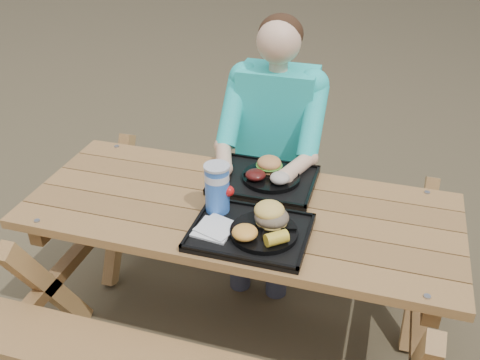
# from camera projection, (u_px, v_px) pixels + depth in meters

# --- Properties ---
(ground) EXTENTS (60.00, 60.00, 0.00)m
(ground) POSITION_uv_depth(u_px,v_px,m) (240.00, 333.00, 2.62)
(ground) COLOR #999999
(ground) RESTS_ON ground
(picnic_table) EXTENTS (1.80, 1.49, 0.75)m
(picnic_table) POSITION_uv_depth(u_px,v_px,m) (240.00, 275.00, 2.43)
(picnic_table) COLOR #999999
(picnic_table) RESTS_ON ground
(tray_near) EXTENTS (0.45, 0.35, 0.02)m
(tray_near) POSITION_uv_depth(u_px,v_px,m) (250.00, 233.00, 2.06)
(tray_near) COLOR black
(tray_near) RESTS_ON picnic_table
(tray_far) EXTENTS (0.45, 0.35, 0.02)m
(tray_far) POSITION_uv_depth(u_px,v_px,m) (264.00, 181.00, 2.39)
(tray_far) COLOR black
(tray_far) RESTS_ON picnic_table
(plate_near) EXTENTS (0.26, 0.26, 0.02)m
(plate_near) POSITION_uv_depth(u_px,v_px,m) (264.00, 232.00, 2.03)
(plate_near) COLOR black
(plate_near) RESTS_ON tray_near
(plate_far) EXTENTS (0.26, 0.26, 0.02)m
(plate_far) POSITION_uv_depth(u_px,v_px,m) (271.00, 177.00, 2.38)
(plate_far) COLOR black
(plate_far) RESTS_ON tray_far
(napkin_stack) EXTENTS (0.15, 0.15, 0.02)m
(napkin_stack) POSITION_uv_depth(u_px,v_px,m) (214.00, 229.00, 2.05)
(napkin_stack) COLOR white
(napkin_stack) RESTS_ON tray_near
(soda_cup) EXTENTS (0.10, 0.10, 0.20)m
(soda_cup) POSITION_uv_depth(u_px,v_px,m) (217.00, 189.00, 2.13)
(soda_cup) COLOR blue
(soda_cup) RESTS_ON tray_near
(condiment_bbq) EXTENTS (0.04, 0.04, 0.03)m
(condiment_bbq) POSITION_uv_depth(u_px,v_px,m) (260.00, 212.00, 2.14)
(condiment_bbq) COLOR black
(condiment_bbq) RESTS_ON tray_near
(condiment_mustard) EXTENTS (0.05, 0.05, 0.03)m
(condiment_mustard) POSITION_uv_depth(u_px,v_px,m) (276.00, 212.00, 2.14)
(condiment_mustard) COLOR yellow
(condiment_mustard) RESTS_ON tray_near
(sandwich) EXTENTS (0.12, 0.12, 0.13)m
(sandwich) POSITION_uv_depth(u_px,v_px,m) (272.00, 209.00, 2.03)
(sandwich) COLOR #F5C556
(sandwich) RESTS_ON plate_near
(mac_cheese) EXTENTS (0.10, 0.10, 0.05)m
(mac_cheese) POSITION_uv_depth(u_px,v_px,m) (245.00, 232.00, 1.97)
(mac_cheese) COLOR #F8AD41
(mac_cheese) RESTS_ON plate_near
(corn_cob) EXTENTS (0.12, 0.12, 0.05)m
(corn_cob) POSITION_uv_depth(u_px,v_px,m) (276.00, 238.00, 1.94)
(corn_cob) COLOR yellow
(corn_cob) RESTS_ON plate_near
(cutlery_far) EXTENTS (0.05, 0.15, 0.01)m
(cutlery_far) POSITION_uv_depth(u_px,v_px,m) (229.00, 173.00, 2.42)
(cutlery_far) COLOR black
(cutlery_far) RESTS_ON tray_far
(burger) EXTENTS (0.11, 0.11, 0.10)m
(burger) POSITION_uv_depth(u_px,v_px,m) (269.00, 160.00, 2.39)
(burger) COLOR #D08649
(burger) RESTS_ON plate_far
(baked_beans) EXTENTS (0.09, 0.09, 0.04)m
(baked_beans) POSITION_uv_depth(u_px,v_px,m) (256.00, 175.00, 2.34)
(baked_beans) COLOR #4A100E
(baked_beans) RESTS_ON plate_far
(potato_salad) EXTENTS (0.09, 0.09, 0.05)m
(potato_salad) POSITION_uv_depth(u_px,v_px,m) (280.00, 178.00, 2.31)
(potato_salad) COLOR beige
(potato_salad) RESTS_ON plate_far
(diner) EXTENTS (0.48, 0.84, 1.28)m
(diner) POSITION_uv_depth(u_px,v_px,m) (275.00, 159.00, 2.81)
(diner) COLOR teal
(diner) RESTS_ON ground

